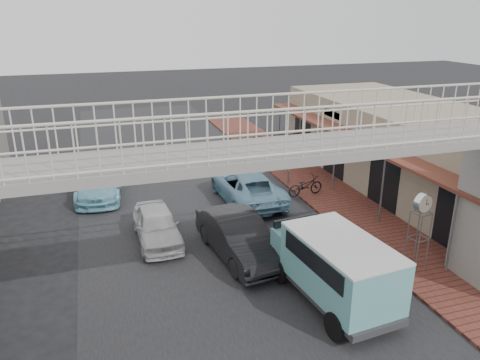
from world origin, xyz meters
TOP-DOWN VIEW (x-y plane):
  - ground at (0.00, 0.00)m, footprint 120.00×120.00m
  - road_strip at (0.00, 0.00)m, footprint 10.00×60.00m
  - sidewalk at (6.50, 3.00)m, footprint 3.00×40.00m
  - shophouse_row at (10.97, 4.00)m, footprint 7.20×18.00m
  - footbridge at (0.00, -4.00)m, footprint 16.40×2.40m
  - white_hatchback at (-2.07, 2.29)m, footprint 1.62×3.92m
  - dark_sedan at (0.54, 0.21)m, footprint 2.20×4.83m
  - angkot_curb at (2.50, 5.09)m, footprint 2.50×5.27m
  - angkot_far at (-4.00, 7.99)m, footprint 2.47×5.10m
  - angkot_van at (2.40, -3.40)m, footprint 2.46×4.65m
  - motorcycle_near at (5.30, 4.74)m, footprint 1.90×0.88m
  - motorcycle_far at (5.73, 12.85)m, footprint 1.54×0.89m
  - street_clock at (5.96, -2.55)m, footprint 0.69×0.61m
  - arrow_sign at (5.86, 6.58)m, footprint 1.58×1.01m

SIDE VIEW (x-z plane):
  - ground at x=0.00m, z-range 0.00..0.00m
  - road_strip at x=0.00m, z-range 0.00..0.01m
  - sidewalk at x=6.50m, z-range 0.00..0.10m
  - motorcycle_far at x=5.73m, z-range 0.10..1.00m
  - motorcycle_near at x=5.30m, z-range 0.10..1.06m
  - white_hatchback at x=-2.07m, z-range 0.00..1.33m
  - angkot_far at x=-4.00m, z-range 0.00..1.43m
  - angkot_curb at x=2.50m, z-range 0.00..1.45m
  - dark_sedan at x=0.54m, z-range 0.00..1.54m
  - angkot_van at x=2.40m, z-range 0.30..2.49m
  - shophouse_row at x=10.97m, z-range 0.01..4.01m
  - arrow_sign at x=5.86m, z-range 0.93..3.61m
  - street_clock at x=5.96m, z-range 0.99..3.70m
  - footbridge at x=0.00m, z-range 0.01..6.35m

